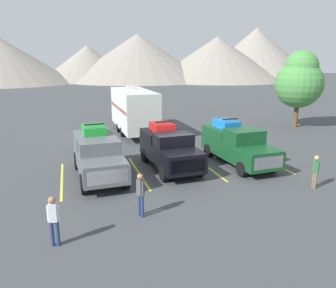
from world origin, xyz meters
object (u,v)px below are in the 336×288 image
(pickup_truck_a, at_px, (98,154))
(camper_trailer_a, at_px, (134,109))
(person_b, at_px, (140,192))
(person_c, at_px, (315,169))
(pickup_truck_b, at_px, (169,148))
(pickup_truck_c, at_px, (237,144))
(person_a, at_px, (53,218))

(pickup_truck_a, xyz_separation_m, camper_trailer_a, (3.81, 9.75, 0.82))
(person_b, relative_size, person_c, 1.09)
(pickup_truck_b, relative_size, pickup_truck_c, 0.91)
(pickup_truck_a, xyz_separation_m, person_c, (9.62, -4.63, -0.30))
(person_a, bearing_deg, pickup_truck_a, 72.58)
(person_c, bearing_deg, person_b, -176.87)
(person_a, xyz_separation_m, person_b, (3.12, 1.23, 0.02))
(camper_trailer_a, height_order, person_a, camper_trailer_a)
(person_b, bearing_deg, person_c, 3.13)
(person_b, bearing_deg, pickup_truck_b, 62.63)
(camper_trailer_a, bearing_deg, pickup_truck_a, -111.36)
(person_c, bearing_deg, camper_trailer_a, 112.00)
(pickup_truck_c, bearing_deg, camper_trailer_a, 113.25)
(camper_trailer_a, bearing_deg, pickup_truck_c, -66.75)
(pickup_truck_b, relative_size, person_a, 3.09)
(pickup_truck_a, xyz_separation_m, pickup_truck_c, (7.99, 0.02, -0.06))
(person_b, bearing_deg, person_a, -158.49)
(camper_trailer_a, bearing_deg, pickup_truck_b, -89.30)
(pickup_truck_a, height_order, pickup_truck_c, pickup_truck_a)
(pickup_truck_c, relative_size, person_b, 3.32)
(pickup_truck_a, height_order, person_b, pickup_truck_a)
(pickup_truck_b, height_order, person_a, pickup_truck_b)
(camper_trailer_a, xyz_separation_m, person_a, (-5.80, -16.07, -1.05))
(camper_trailer_a, distance_m, person_a, 17.12)
(camper_trailer_a, bearing_deg, person_a, -109.83)
(pickup_truck_b, height_order, pickup_truck_c, pickup_truck_b)
(pickup_truck_b, height_order, person_b, pickup_truck_b)
(pickup_truck_c, xyz_separation_m, person_c, (1.63, -4.65, -0.23))
(pickup_truck_c, xyz_separation_m, person_a, (-9.98, -6.34, -0.17))
(pickup_truck_c, height_order, camper_trailer_a, camper_trailer_a)
(pickup_truck_c, relative_size, person_a, 3.38)
(person_a, bearing_deg, person_c, 8.30)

